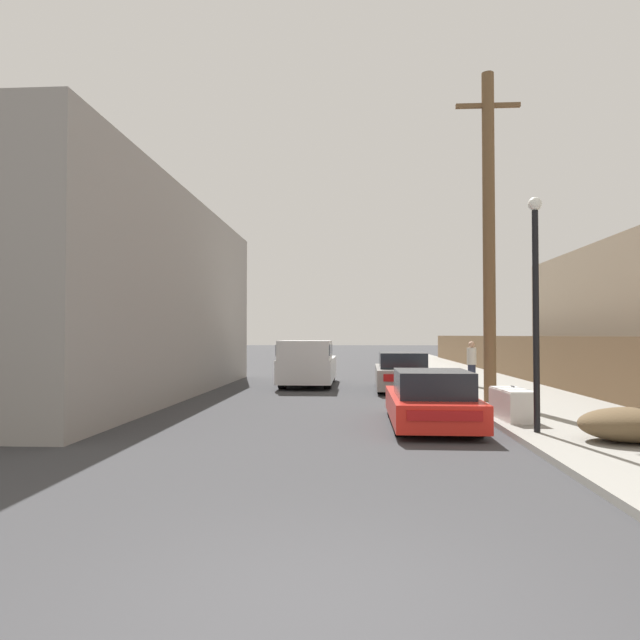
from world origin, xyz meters
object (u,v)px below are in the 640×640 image
pedestrian (472,363)px  parked_sports_car_red (431,401)px  street_lamp (536,295)px  utility_pole (489,233)px  discarded_fridge (512,404)px  car_parked_mid (402,372)px  pickup_truck (308,363)px  brush_pile (633,425)px

pedestrian → parked_sports_car_red: bearing=-106.8°
street_lamp → pedestrian: size_ratio=2.78×
utility_pole → pedestrian: size_ratio=5.71×
utility_pole → pedestrian: utility_pole is taller
discarded_fridge → parked_sports_car_red: size_ratio=0.38×
discarded_fridge → car_parked_mid: car_parked_mid is taller
pickup_truck → street_lamp: (5.31, -10.87, 1.86)m
discarded_fridge → brush_pile: 2.93m
utility_pole → pedestrian: (0.50, 5.00, -3.90)m
parked_sports_car_red → discarded_fridge: bearing=12.6°
brush_pile → pedestrian: size_ratio=1.13×
discarded_fridge → brush_pile: discarded_fridge is taller
utility_pole → brush_pile: size_ratio=5.06×
parked_sports_car_red → car_parked_mid: (0.05, 8.27, 0.08)m
utility_pole → pedestrian: bearing=84.2°
parked_sports_car_red → utility_pole: bearing=60.8°
pedestrian → brush_pile: bearing=-87.1°
parked_sports_car_red → street_lamp: (1.84, -1.30, 2.19)m
car_parked_mid → brush_pile: size_ratio=2.59×
parked_sports_car_red → pickup_truck: pickup_truck is taller
utility_pole → discarded_fridge: bearing=-95.0°
street_lamp → brush_pile: street_lamp is taller
car_parked_mid → pickup_truck: bearing=161.1°
pickup_truck → pedestrian: (6.11, -0.82, 0.06)m
brush_pile → discarded_fridge: bearing=117.3°
discarded_fridge → pickup_truck: size_ratio=0.30×
street_lamp → car_parked_mid: bearing=100.6°
car_parked_mid → pedestrian: 2.65m
pickup_truck → brush_pile: 13.54m
car_parked_mid → pedestrian: pedestrian is taller
brush_pile → pedestrian: (-0.55, 10.95, 0.53)m
discarded_fridge → street_lamp: 2.86m
discarded_fridge → utility_pole: 5.54m
parked_sports_car_red → pedestrian: bearing=73.7°
discarded_fridge → street_lamp: bearing=-93.1°
car_parked_mid → utility_pole: size_ratio=0.51×
parked_sports_car_red → car_parked_mid: bearing=90.1°
street_lamp → brush_pile: size_ratio=2.46×
pickup_truck → utility_pole: 9.00m
pickup_truck → street_lamp: street_lamp is taller
car_parked_mid → utility_pole: utility_pole is taller
parked_sports_car_red → street_lamp: 3.14m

